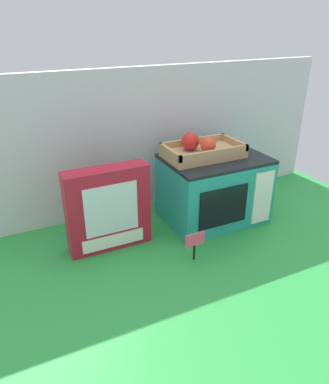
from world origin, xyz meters
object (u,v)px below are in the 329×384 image
at_px(toy_microwave, 214,189).
at_px(price_sign, 195,242).
at_px(food_groups_crate, 201,150).
at_px(cookie_set_box, 108,209).

bearing_deg(toy_microwave, price_sign, -133.78).
distance_m(food_groups_crate, price_sign, 0.36).
xyz_separation_m(toy_microwave, food_groups_crate, (-0.05, 0.03, 0.15)).
bearing_deg(price_sign, cookie_set_box, 138.09).
height_order(food_groups_crate, price_sign, food_groups_crate).
distance_m(toy_microwave, cookie_set_box, 0.42).
bearing_deg(food_groups_crate, price_sign, -122.92).
distance_m(food_groups_crate, cookie_set_box, 0.40).
bearing_deg(food_groups_crate, toy_microwave, -31.13).
bearing_deg(food_groups_crate, cookie_set_box, -173.63).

